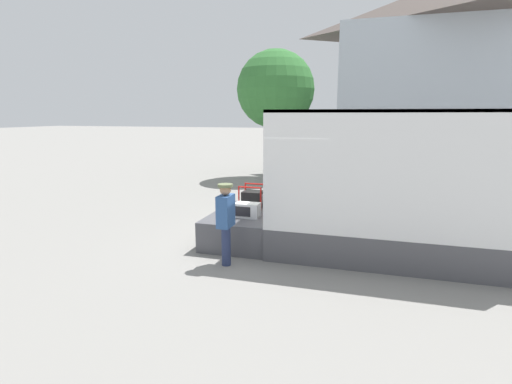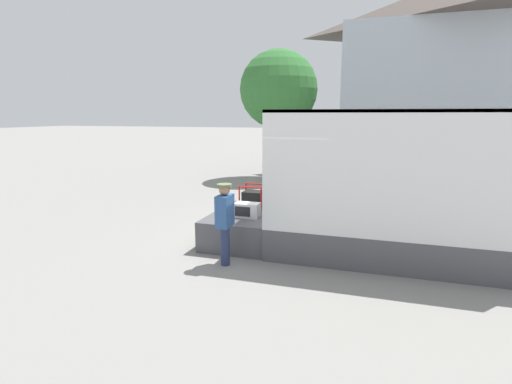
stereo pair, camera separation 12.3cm
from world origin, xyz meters
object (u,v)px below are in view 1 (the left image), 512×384
Objects in this scene: box_truck at (472,213)px; street_tree at (276,90)px; portable_generator at (254,199)px; worker_person at (226,216)px; microwave at (247,210)px.

box_truck is 11.53m from street_tree.
portable_generator is 2.24m from worker_person.
street_tree is at bearing 99.08° from worker_person.
microwave is 0.10× the size of street_tree.
worker_person is 0.28× the size of street_tree.
box_truck is 4.90m from worker_person.
box_truck is 3.97× the size of worker_person.
worker_person is at bearing -160.42° from box_truck.
worker_person is 11.34m from street_tree.
microwave is 0.93× the size of portable_generator.
portable_generator is at bearing 93.13° from worker_person.
worker_person is at bearing -91.22° from microwave.
microwave is 10.19m from street_tree.
worker_person is (-0.03, -1.27, 0.17)m from microwave.
portable_generator is at bearing 172.94° from box_truck.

